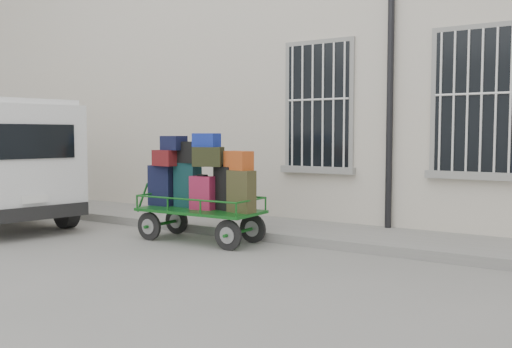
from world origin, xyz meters
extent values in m
plane|color=slate|center=(0.00, 0.00, 0.00)|extent=(80.00, 80.00, 0.00)
cube|color=beige|center=(0.00, 5.50, 3.00)|extent=(24.00, 5.00, 6.00)
cylinder|color=black|center=(0.95, 2.92, 2.80)|extent=(0.11, 0.11, 5.60)
cube|color=black|center=(-0.40, 2.98, 2.25)|extent=(1.20, 0.08, 2.20)
cube|color=gray|center=(-0.40, 2.96, 1.09)|extent=(1.45, 0.22, 0.12)
cube|color=black|center=(2.30, 2.98, 2.25)|extent=(1.20, 0.08, 2.20)
cube|color=gray|center=(2.30, 2.96, 1.09)|extent=(1.45, 0.22, 0.12)
cube|color=slate|center=(0.00, 2.20, 0.07)|extent=(24.00, 1.70, 0.15)
cylinder|color=black|center=(-2.22, 0.46, 0.23)|extent=(0.46, 0.06, 0.46)
cylinder|color=gray|center=(-2.22, 0.46, 0.23)|extent=(0.25, 0.09, 0.25)
cylinder|color=black|center=(-2.23, 1.16, 0.23)|extent=(0.46, 0.06, 0.46)
cylinder|color=gray|center=(-2.23, 1.16, 0.23)|extent=(0.25, 0.09, 0.25)
cylinder|color=black|center=(-0.66, 0.50, 0.23)|extent=(0.46, 0.06, 0.46)
cylinder|color=gray|center=(-0.66, 0.50, 0.23)|extent=(0.25, 0.09, 0.25)
cylinder|color=black|center=(-0.67, 1.19, 0.23)|extent=(0.46, 0.06, 0.46)
cylinder|color=gray|center=(-0.67, 1.19, 0.23)|extent=(0.25, 0.09, 0.25)
cube|color=#155C1B|center=(-1.44, 0.83, 0.51)|extent=(2.04, 0.96, 0.05)
cylinder|color=#155C1B|center=(-2.68, 0.80, 0.64)|extent=(0.27, 0.04, 0.52)
cube|color=black|center=(-2.29, 0.85, 0.87)|extent=(0.45, 0.25, 0.68)
cube|color=black|center=(-2.29, 0.85, 1.22)|extent=(0.17, 0.11, 0.03)
cube|color=#0C2C2D|center=(-1.78, 0.92, 0.90)|extent=(0.47, 0.25, 0.74)
cube|color=black|center=(-1.78, 0.92, 1.28)|extent=(0.18, 0.11, 0.03)
cube|color=maroon|center=(-1.38, 0.80, 0.80)|extent=(0.40, 0.21, 0.54)
cube|color=black|center=(-1.38, 0.80, 1.08)|extent=(0.16, 0.10, 0.03)
cube|color=black|center=(-1.03, 0.97, 0.88)|extent=(0.42, 0.31, 0.70)
cube|color=black|center=(-1.03, 0.97, 1.24)|extent=(0.15, 0.11, 0.03)
cube|color=#332E19|center=(-0.66, 0.86, 0.85)|extent=(0.45, 0.28, 0.65)
cube|color=black|center=(-0.66, 0.86, 1.19)|extent=(0.17, 0.11, 0.03)
cube|color=#591611|center=(-2.13, 0.79, 1.34)|extent=(0.43, 0.30, 0.26)
cube|color=black|center=(-1.75, 0.92, 1.44)|extent=(0.51, 0.34, 0.35)
cube|color=black|center=(-1.28, 0.84, 1.38)|extent=(0.54, 0.46, 0.31)
cube|color=#9D3B1C|center=(-0.75, 0.92, 1.33)|extent=(0.51, 0.35, 0.29)
cube|color=black|center=(-2.00, 0.84, 1.59)|extent=(0.38, 0.30, 0.23)
cube|color=navy|center=(-1.35, 0.88, 1.64)|extent=(0.42, 0.28, 0.22)
cube|color=black|center=(-3.81, -0.53, 1.62)|extent=(0.34, 1.41, 0.56)
cube|color=black|center=(-3.82, -0.53, 0.44)|extent=(0.49, 1.87, 0.23)
cube|color=white|center=(-3.78, -0.54, 0.68)|extent=(0.12, 0.43, 0.12)
cylinder|color=black|center=(-7.28, 1.16, 0.35)|extent=(0.73, 0.36, 0.70)
cylinder|color=black|center=(-4.37, 0.55, 0.35)|extent=(0.73, 0.36, 0.70)
camera|label=1|loc=(4.24, -6.37, 1.73)|focal=40.00mm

